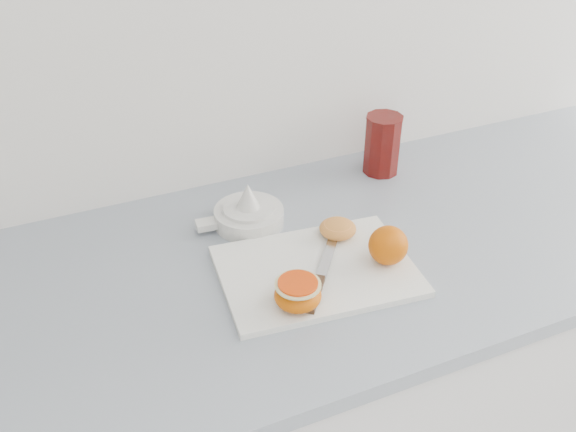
{
  "coord_description": "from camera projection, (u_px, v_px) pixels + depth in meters",
  "views": [
    {
      "loc": [
        -0.45,
        0.87,
        1.59
      ],
      "look_at": [
        -0.08,
        1.73,
        0.96
      ],
      "focal_mm": 40.0,
      "sensor_mm": 36.0,
      "label": 1
    }
  ],
  "objects": [
    {
      "name": "counter",
      "position": [
        339.0,
        401.0,
        1.43
      ],
      "size": [
        2.39,
        0.64,
        0.89
      ],
      "color": "silver",
      "rests_on": "ground"
    },
    {
      "name": "cutting_board",
      "position": [
        317.0,
        271.0,
        1.1
      ],
      "size": [
        0.35,
        0.27,
        0.01
      ],
      "primitive_type": "cube",
      "rotation": [
        0.0,
        0.0,
        -0.1
      ],
      "color": "white",
      "rests_on": "counter"
    },
    {
      "name": "whole_orange",
      "position": [
        388.0,
        245.0,
        1.1
      ],
      "size": [
        0.07,
        0.07,
        0.07
      ],
      "color": "orange",
      "rests_on": "cutting_board"
    },
    {
      "name": "half_orange",
      "position": [
        298.0,
        294.0,
        1.01
      ],
      "size": [
        0.08,
        0.08,
        0.05
      ],
      "color": "orange",
      "rests_on": "cutting_board"
    },
    {
      "name": "squeezed_shell",
      "position": [
        338.0,
        228.0,
        1.17
      ],
      "size": [
        0.07,
        0.07,
        0.03
      ],
      "color": "orange",
      "rests_on": "cutting_board"
    },
    {
      "name": "paring_knife",
      "position": [
        317.0,
        287.0,
        1.05
      ],
      "size": [
        0.13,
        0.17,
        0.01
      ],
      "color": "#422C16",
      "rests_on": "cutting_board"
    },
    {
      "name": "citrus_juicer",
      "position": [
        248.0,
        213.0,
        1.22
      ],
      "size": [
        0.17,
        0.13,
        0.09
      ],
      "color": "white",
      "rests_on": "counter"
    },
    {
      "name": "red_tumbler",
      "position": [
        382.0,
        147.0,
        1.37
      ],
      "size": [
        0.08,
        0.08,
        0.13
      ],
      "color": "#5C0F0B",
      "rests_on": "counter"
    }
  ]
}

